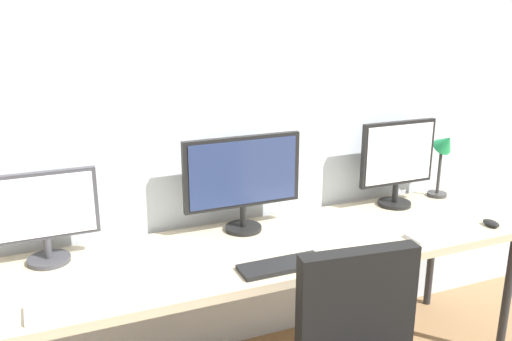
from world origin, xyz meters
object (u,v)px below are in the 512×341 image
monitor_right (398,159)px  desk_lamp (444,153)px  desk (260,256)px  keyboard_right (440,234)px  monitor_left (44,213)px  monitor_center (243,177)px  keyboard_center (282,265)px  computer_mouse (491,223)px  keyboard_left (73,306)px

monitor_right → desk_lamp: (0.32, 0.01, -0.00)m
desk → keyboard_right: bearing=-15.3°
desk → monitor_left: bearing=166.7°
desk → keyboard_right: size_ratio=7.90×
monitor_left → monitor_center: (0.90, 0.00, 0.05)m
monitor_left → keyboard_center: 1.03m
monitor_left → keyboard_center: monitor_left is taller
monitor_left → monitor_right: 1.80m
desk → desk_lamp: 1.28m
monitor_center → computer_mouse: bearing=-20.8°
desk → keyboard_center: 0.24m
monitor_left → keyboard_center: (0.90, -0.44, -0.21)m
monitor_right → computer_mouse: bearing=-59.5°
desk_lamp → monitor_right: bearing=-178.9°
desk → desk_lamp: desk_lamp is taller
desk → monitor_right: monitor_right is taller
keyboard_right → computer_mouse: bearing=0.4°
desk_lamp → computer_mouse: size_ratio=4.14×
desk_lamp → keyboard_right: bearing=-130.4°
monitor_center → monitor_right: bearing=-0.0°
monitor_left → keyboard_left: bearing=-82.3°
desk → monitor_right: 0.98m
monitor_right → keyboard_center: size_ratio=1.28×
desk_lamp → keyboard_right: 0.64m
monitor_left → keyboard_right: (1.74, -0.44, -0.21)m
monitor_center → monitor_right: size_ratio=1.25×
desk → desk_lamp: bearing=10.1°
keyboard_center → monitor_center: bearing=90.0°
keyboard_right → monitor_left: bearing=165.7°
monitor_center → desk_lamp: monitor_center is taller
keyboard_left → desk_lamp: bearing=12.3°
desk_lamp → keyboard_left: desk_lamp is taller
monitor_center → keyboard_left: monitor_center is taller
desk → keyboard_center: keyboard_center is taller
monitor_left → monitor_center: monitor_center is taller
desk → monitor_center: size_ratio=4.50×
desk → monitor_left: (-0.90, 0.21, 0.27)m
keyboard_center → desk_lamp: bearing=20.1°
desk → monitor_right: (0.90, 0.21, 0.31)m
keyboard_left → computer_mouse: (2.00, 0.00, 0.01)m
desk → keyboard_right: (0.84, -0.23, 0.06)m
keyboard_left → keyboard_center: size_ratio=0.89×
monitor_center → keyboard_right: bearing=-27.8°
monitor_right → keyboard_left: size_ratio=1.43×
monitor_left → monitor_center: bearing=0.0°
desk → keyboard_center: size_ratio=7.15×
monitor_left → computer_mouse: (2.06, -0.44, -0.21)m
monitor_right → keyboard_left: monitor_right is taller
monitor_center → keyboard_center: monitor_center is taller
keyboard_center → computer_mouse: computer_mouse is taller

